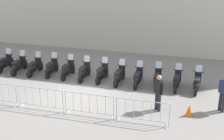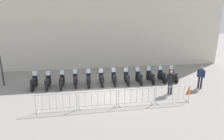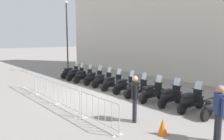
# 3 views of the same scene
# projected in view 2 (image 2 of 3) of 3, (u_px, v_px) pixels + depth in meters

# --- Properties ---
(ground_plane) EXTENTS (120.00, 120.00, 0.00)m
(ground_plane) POSITION_uv_depth(u_px,v_px,m) (112.00, 94.00, 12.73)
(ground_plane) COLOR gray
(building_facade) EXTENTS (28.10, 4.57, 11.72)m
(building_facade) POSITION_uv_depth(u_px,v_px,m) (99.00, 13.00, 19.42)
(building_facade) COLOR beige
(building_facade) RESTS_ON ground
(motorcycle_0) EXTENTS (0.56, 1.73, 1.24)m
(motorcycle_0) POSITION_uv_depth(u_px,v_px,m) (34.00, 83.00, 13.55)
(motorcycle_0) COLOR black
(motorcycle_0) RESTS_ON ground
(motorcycle_1) EXTENTS (0.56, 1.73, 1.24)m
(motorcycle_1) POSITION_uv_depth(u_px,v_px,m) (48.00, 83.00, 13.60)
(motorcycle_1) COLOR black
(motorcycle_1) RESTS_ON ground
(motorcycle_2) EXTENTS (0.56, 1.72, 1.24)m
(motorcycle_2) POSITION_uv_depth(u_px,v_px,m) (62.00, 82.00, 13.78)
(motorcycle_2) COLOR black
(motorcycle_2) RESTS_ON ground
(motorcycle_3) EXTENTS (0.60, 1.72, 1.24)m
(motorcycle_3) POSITION_uv_depth(u_px,v_px,m) (75.00, 81.00, 14.07)
(motorcycle_3) COLOR black
(motorcycle_3) RESTS_ON ground
(motorcycle_4) EXTENTS (0.56, 1.72, 1.24)m
(motorcycle_4) POSITION_uv_depth(u_px,v_px,m) (89.00, 80.00, 14.20)
(motorcycle_4) COLOR black
(motorcycle_4) RESTS_ON ground
(motorcycle_5) EXTENTS (0.56, 1.73, 1.24)m
(motorcycle_5) POSITION_uv_depth(u_px,v_px,m) (102.00, 80.00, 14.30)
(motorcycle_5) COLOR black
(motorcycle_5) RESTS_ON ground
(motorcycle_6) EXTENTS (0.56, 1.72, 1.24)m
(motorcycle_6) POSITION_uv_depth(u_px,v_px,m) (114.00, 79.00, 14.53)
(motorcycle_6) COLOR black
(motorcycle_6) RESTS_ON ground
(motorcycle_7) EXTENTS (0.56, 1.72, 1.24)m
(motorcycle_7) POSITION_uv_depth(u_px,v_px,m) (127.00, 79.00, 14.60)
(motorcycle_7) COLOR black
(motorcycle_7) RESTS_ON ground
(motorcycle_8) EXTENTS (0.56, 1.73, 1.24)m
(motorcycle_8) POSITION_uv_depth(u_px,v_px,m) (139.00, 78.00, 14.75)
(motorcycle_8) COLOR black
(motorcycle_8) RESTS_ON ground
(motorcycle_9) EXTENTS (0.58, 1.73, 1.24)m
(motorcycle_9) POSITION_uv_depth(u_px,v_px,m) (151.00, 77.00, 14.99)
(motorcycle_9) COLOR black
(motorcycle_9) RESTS_ON ground
(motorcycle_10) EXTENTS (0.56, 1.72, 1.24)m
(motorcycle_10) POSITION_uv_depth(u_px,v_px,m) (162.00, 76.00, 15.18)
(motorcycle_10) COLOR black
(motorcycle_10) RESTS_ON ground
(motorcycle_11) EXTENTS (0.56, 1.72, 1.24)m
(motorcycle_11) POSITION_uv_depth(u_px,v_px,m) (174.00, 76.00, 15.34)
(motorcycle_11) COLOR black
(motorcycle_11) RESTS_ON ground
(barrier_segment_0) EXTENTS (2.25, 0.60, 1.07)m
(barrier_segment_0) POSITION_uv_depth(u_px,v_px,m) (56.00, 103.00, 10.10)
(barrier_segment_0) COLOR #B2B5B7
(barrier_segment_0) RESTS_ON ground
(barrier_segment_1) EXTENTS (2.25, 0.60, 1.07)m
(barrier_segment_1) POSITION_uv_depth(u_px,v_px,m) (98.00, 100.00, 10.48)
(barrier_segment_1) COLOR #B2B5B7
(barrier_segment_1) RESTS_ON ground
(barrier_segment_2) EXTENTS (2.25, 0.60, 1.07)m
(barrier_segment_2) POSITION_uv_depth(u_px,v_px,m) (137.00, 97.00, 10.86)
(barrier_segment_2) COLOR #B2B5B7
(barrier_segment_2) RESTS_ON ground
(barrier_segment_3) EXTENTS (2.25, 0.60, 1.07)m
(barrier_segment_3) POSITION_uv_depth(u_px,v_px,m) (173.00, 95.00, 11.23)
(barrier_segment_3) COLOR #B2B5B7
(barrier_segment_3) RESTS_ON ground
(officer_near_row_end) EXTENTS (0.45, 0.40, 1.73)m
(officer_near_row_end) POSITION_uv_depth(u_px,v_px,m) (201.00, 76.00, 13.53)
(officer_near_row_end) COLOR #23232D
(officer_near_row_end) RESTS_ON ground
(officer_mid_plaza) EXTENTS (0.47, 0.38, 1.73)m
(officer_mid_plaza) POSITION_uv_depth(u_px,v_px,m) (171.00, 81.00, 12.43)
(officer_mid_plaza) COLOR #23232D
(officer_mid_plaza) RESTS_ON ground
(traffic_cone) EXTENTS (0.32, 0.32, 0.55)m
(traffic_cone) POSITION_uv_depth(u_px,v_px,m) (189.00, 90.00, 12.72)
(traffic_cone) COLOR orange
(traffic_cone) RESTS_ON ground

